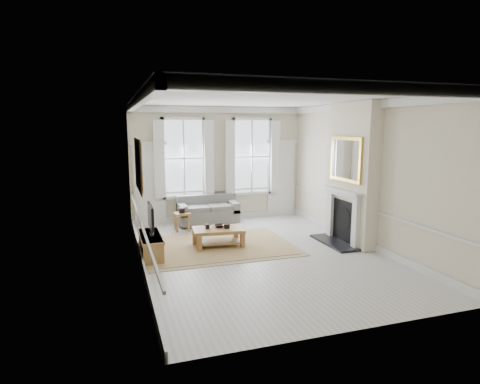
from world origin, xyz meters
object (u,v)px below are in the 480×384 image
object	(u,v)px
sofa	(208,212)
tv_stand	(151,245)
side_table	(182,217)
coffee_table	(218,232)

from	to	relation	value
sofa	tv_stand	world-z (taller)	sofa
sofa	side_table	world-z (taller)	sofa
coffee_table	tv_stand	xyz separation A→B (m)	(-1.59, -0.20, -0.13)
sofa	side_table	xyz separation A→B (m)	(-0.84, -0.52, 0.04)
side_table	coffee_table	size ratio (longest dim) A/B	0.39
sofa	tv_stand	xyz separation A→B (m)	(-1.87, -2.49, -0.11)
tv_stand	side_table	bearing A→B (deg)	62.36
coffee_table	tv_stand	size ratio (longest dim) A/B	0.95
side_table	coffee_table	distance (m)	1.85
coffee_table	sofa	bearing A→B (deg)	88.80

